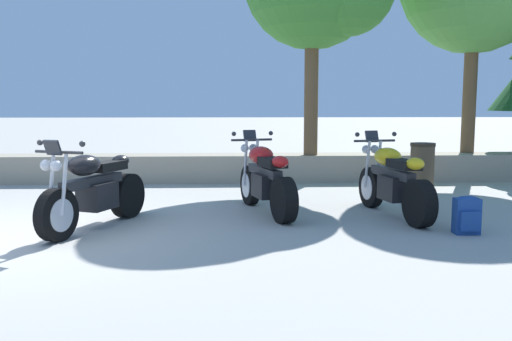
# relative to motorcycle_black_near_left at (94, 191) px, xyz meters

# --- Properties ---
(ground_plane) EXTENTS (120.00, 120.00, 0.00)m
(ground_plane) POSITION_rel_motorcycle_black_near_left_xyz_m (-0.95, -0.49, -0.49)
(ground_plane) COLOR #A3A099
(stone_wall) EXTENTS (36.00, 0.80, 0.55)m
(stone_wall) POSITION_rel_motorcycle_black_near_left_xyz_m (-0.95, 4.31, -0.21)
(stone_wall) COLOR gray
(stone_wall) RESTS_ON ground
(motorcycle_black_near_left) EXTENTS (1.04, 1.96, 1.18)m
(motorcycle_black_near_left) POSITION_rel_motorcycle_black_near_left_xyz_m (0.00, 0.00, 0.00)
(motorcycle_black_near_left) COLOR black
(motorcycle_black_near_left) RESTS_ON ground
(motorcycle_red_centre) EXTENTS (0.89, 2.02, 1.18)m
(motorcycle_red_centre) POSITION_rel_motorcycle_black_near_left_xyz_m (2.24, 0.94, 0.00)
(motorcycle_red_centre) COLOR black
(motorcycle_red_centre) RESTS_ON ground
(motorcycle_yellow_far_right) EXTENTS (0.78, 2.05, 1.18)m
(motorcycle_yellow_far_right) POSITION_rel_motorcycle_black_near_left_xyz_m (4.02, 0.63, 0.00)
(motorcycle_yellow_far_right) COLOR black
(motorcycle_yellow_far_right) RESTS_ON ground
(rider_backpack) EXTENTS (0.30, 0.26, 0.47)m
(rider_backpack) POSITION_rel_motorcycle_black_near_left_xyz_m (4.62, -0.49, -0.24)
(rider_backpack) COLOR navy
(rider_backpack) RESTS_ON ground
(trash_bin) EXTENTS (0.46, 0.46, 0.86)m
(trash_bin) POSITION_rel_motorcycle_black_near_left_xyz_m (5.31, 3.11, -0.05)
(trash_bin) COLOR brown
(trash_bin) RESTS_ON ground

